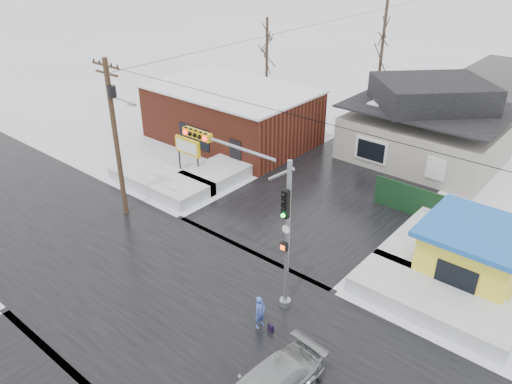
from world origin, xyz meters
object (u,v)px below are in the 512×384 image
Objects in this scene: traffic_signal at (257,205)px; pedestrian at (260,312)px; utility_pole at (116,131)px; kiosk at (473,254)px; marquee_sign at (188,147)px.

traffic_signal is 4.44m from pedestrian.
traffic_signal is 0.78× the size of utility_pole.
traffic_signal is 10.43m from kiosk.
kiosk is 10.35m from pedestrian.
utility_pole is 6.87m from marquee_sign.
traffic_signal is 1.52× the size of kiosk.
kiosk is 3.07× the size of pedestrian.
marquee_sign is 18.51m from kiosk.
marquee_sign is at bearing -178.45° from kiosk.
utility_pole is at bearing -159.56° from kiosk.
kiosk is at bearing 20.44° from utility_pole.
utility_pole is at bearing -79.87° from marquee_sign.
marquee_sign is 1.70× the size of pedestrian.
pedestrian is at bearing -122.20° from kiosk.
utility_pole reaches higher than pedestrian.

